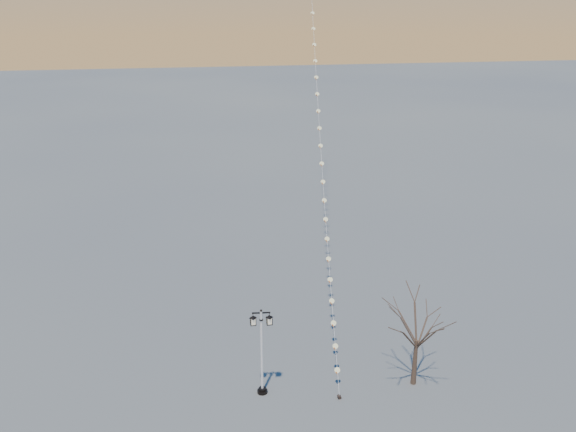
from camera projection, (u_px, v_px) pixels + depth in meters
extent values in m
plane|color=#4F514F|center=(292.00, 427.00, 25.88)|extent=(300.00, 300.00, 0.00)
cylinder|color=black|center=(262.00, 391.00, 28.16)|extent=(0.48, 0.48, 0.14)
cylinder|color=black|center=(262.00, 389.00, 28.11)|extent=(0.34, 0.34, 0.12)
cylinder|color=white|center=(262.00, 350.00, 27.42)|extent=(0.11, 0.11, 4.02)
cylinder|color=black|center=(261.00, 320.00, 26.91)|extent=(0.17, 0.17, 0.05)
cube|color=black|center=(261.00, 313.00, 26.80)|extent=(0.81, 0.14, 0.05)
sphere|color=black|center=(261.00, 311.00, 26.76)|extent=(0.12, 0.12, 0.12)
pyramid|color=black|center=(253.00, 316.00, 26.82)|extent=(0.38, 0.38, 0.12)
cube|color=beige|center=(253.00, 321.00, 26.90)|extent=(0.22, 0.22, 0.29)
cube|color=black|center=(253.00, 324.00, 26.96)|extent=(0.26, 0.26, 0.03)
pyramid|color=black|center=(269.00, 315.00, 26.87)|extent=(0.38, 0.38, 0.12)
cube|color=beige|center=(269.00, 320.00, 26.95)|extent=(0.22, 0.22, 0.29)
cube|color=black|center=(269.00, 324.00, 27.01)|extent=(0.26, 0.26, 0.03)
cone|color=#3F2E22|center=(415.00, 362.00, 28.49)|extent=(0.27, 0.27, 2.31)
cylinder|color=black|center=(339.00, 397.00, 27.74)|extent=(0.17, 0.17, 0.17)
cylinder|color=black|center=(339.00, 396.00, 27.74)|extent=(0.03, 0.03, 0.21)
cone|color=orange|center=(317.00, 48.00, 38.36)|extent=(0.07, 0.07, 0.24)
cylinder|color=white|center=(340.00, 389.00, 27.60)|extent=(0.01, 0.01, 0.68)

